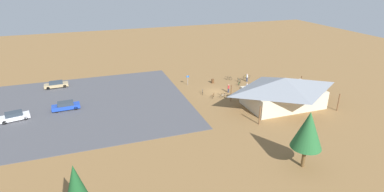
{
  "coord_description": "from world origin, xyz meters",
  "views": [
    {
      "loc": [
        23.24,
        51.99,
        22.21
      ],
      "look_at": [
        6.07,
        3.21,
        1.2
      ],
      "focal_mm": 28.47,
      "sensor_mm": 36.0,
      "label": 1
    }
  ],
  "objects": [
    {
      "name": "ground",
      "position": [
        0.0,
        0.0,
        0.0
      ],
      "size": [
        160.0,
        160.0,
        0.0
      ],
      "primitive_type": "plane",
      "color": "olive",
      "rests_on": "ground"
    },
    {
      "name": "parking_lot_asphalt",
      "position": [
        27.96,
        -1.74,
        0.03
      ],
      "size": [
        42.79,
        31.95,
        0.05
      ],
      "primitive_type": "cube",
      "color": "#4C4C51",
      "rests_on": "ground"
    },
    {
      "name": "bike_pavilion",
      "position": [
        -8.68,
        10.11,
        2.95
      ],
      "size": [
        15.87,
        10.42,
        5.27
      ],
      "color": "beige",
      "rests_on": "ground"
    },
    {
      "name": "trash_bin",
      "position": [
        -1.62,
        -5.17,
        0.45
      ],
      "size": [
        0.6,
        0.6,
        0.9
      ],
      "primitive_type": "cylinder",
      "color": "brown",
      "rests_on": "ground"
    },
    {
      "name": "lot_sign",
      "position": [
        3.88,
        -5.75,
        1.41
      ],
      "size": [
        0.56,
        0.08,
        2.2
      ],
      "color": "#99999E",
      "rests_on": "ground"
    },
    {
      "name": "pine_far_west",
      "position": [
        -0.12,
        26.75,
        5.06
      ],
      "size": [
        3.69,
        3.69,
        7.41
      ],
      "color": "brown",
      "rests_on": "ground"
    },
    {
      "name": "bicycle_red_mid_cluster",
      "position": [
        -18.55,
        4.18,
        0.37
      ],
      "size": [
        1.44,
        1.08,
        0.85
      ],
      "color": "black",
      "rests_on": "ground"
    },
    {
      "name": "bicycle_yellow_back_row",
      "position": [
        -10.12,
        -5.53,
        0.4
      ],
      "size": [
        1.72,
        0.48,
        0.85
      ],
      "color": "black",
      "rests_on": "ground"
    },
    {
      "name": "bicycle_green_edge_north",
      "position": [
        -6.32,
        -1.97,
        0.37
      ],
      "size": [
        1.12,
        1.35,
        0.82
      ],
      "color": "black",
      "rests_on": "ground"
    },
    {
      "name": "bicycle_white_lone_east",
      "position": [
        -0.36,
        3.14,
        0.39
      ],
      "size": [
        1.71,
        0.48,
        0.86
      ],
      "color": "black",
      "rests_on": "ground"
    },
    {
      "name": "bicycle_blue_front_row",
      "position": [
        -17.53,
        1.54,
        0.36
      ],
      "size": [
        0.63,
        1.6,
        0.77
      ],
      "color": "black",
      "rests_on": "ground"
    },
    {
      "name": "bicycle_teal_yard_right",
      "position": [
        -7.27,
        -3.77,
        0.39
      ],
      "size": [
        0.48,
        1.83,
        0.84
      ],
      "color": "black",
      "rests_on": "ground"
    },
    {
      "name": "bicycle_orange_near_porch",
      "position": [
        1.57,
        2.56,
        0.35
      ],
      "size": [
        1.04,
        1.4,
        0.79
      ],
      "color": "black",
      "rests_on": "ground"
    },
    {
      "name": "bicycle_silver_trailside",
      "position": [
        2.72,
        0.0,
        0.37
      ],
      "size": [
        0.69,
        1.67,
        0.82
      ],
      "color": "black",
      "rests_on": "ground"
    },
    {
      "name": "bicycle_purple_by_bin",
      "position": [
        -12.4,
        1.4,
        0.37
      ],
      "size": [
        0.9,
        1.46,
        0.86
      ],
      "color": "black",
      "rests_on": "ground"
    },
    {
      "name": "bicycle_black_edge_south",
      "position": [
        -5.82,
        -6.0,
        0.38
      ],
      "size": [
        1.2,
        1.26,
        0.89
      ],
      "color": "black",
      "rests_on": "ground"
    },
    {
      "name": "car_tan_far_end",
      "position": [
        30.14,
        -13.33,
        0.7
      ],
      "size": [
        4.74,
        2.09,
        1.29
      ],
      "color": "tan",
      "rests_on": "parking_lot_asphalt"
    },
    {
      "name": "car_blue_front_row",
      "position": [
        27.9,
        -0.88,
        0.75
      ],
      "size": [
        4.69,
        2.06,
        1.42
      ],
      "color": "#1E42B2",
      "rests_on": "parking_lot_asphalt"
    },
    {
      "name": "car_white_mid_lot",
      "position": [
        35.62,
        0.83,
        0.75
      ],
      "size": [
        4.71,
        2.7,
        1.42
      ],
      "color": "white",
      "rests_on": "parking_lot_asphalt"
    },
    {
      "name": "visitor_crossing_yard",
      "position": [
        -9.12,
        -3.61,
        0.96
      ],
      "size": [
        0.37,
        0.36,
        1.82
      ],
      "color": "#2D3347",
      "rests_on": "ground"
    },
    {
      "name": "visitor_near_lot",
      "position": [
        -6.15,
        1.62,
        0.93
      ],
      "size": [
        0.36,
        0.36,
        1.78
      ],
      "color": "#2D3347",
      "rests_on": "ground"
    },
    {
      "name": "visitor_at_bikes",
      "position": [
        -2.39,
        1.06,
        0.89
      ],
      "size": [
        0.39,
        0.36,
        1.7
      ],
      "color": "#2D3347",
      "rests_on": "ground"
    }
  ]
}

